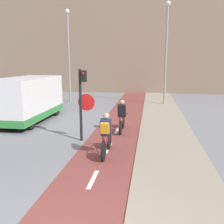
% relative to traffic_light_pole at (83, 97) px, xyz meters
% --- Properties ---
extents(building_row_background, '(60.00, 5.20, 12.32)m').
position_rel_traffic_light_pole_xyz_m(building_row_background, '(1.16, 18.57, 4.38)').
color(building_row_background, '#89705B').
rests_on(building_row_background, ground_plane).
extents(traffic_light_pole, '(0.67, 0.25, 2.87)m').
position_rel_traffic_light_pole_xyz_m(traffic_light_pole, '(0.00, 0.00, 0.00)').
color(traffic_light_pole, black).
rests_on(traffic_light_pole, ground_plane).
extents(street_lamp_far, '(0.36, 0.36, 7.03)m').
position_rel_traffic_light_pole_xyz_m(street_lamp_far, '(-3.71, 9.65, 2.49)').
color(street_lamp_far, gray).
rests_on(street_lamp_far, ground_plane).
extents(street_lamp_sidewalk, '(0.36, 0.36, 7.29)m').
position_rel_traffic_light_pole_xyz_m(street_lamp_sidewalk, '(3.68, 9.33, 2.63)').
color(street_lamp_sidewalk, gray).
rests_on(street_lamp_sidewalk, ground_plane).
extents(cyclist_near, '(0.46, 1.78, 1.48)m').
position_rel_traffic_light_pole_xyz_m(cyclist_near, '(1.19, -1.47, -1.08)').
color(cyclist_near, black).
rests_on(cyclist_near, ground_plane).
extents(cyclist_far, '(0.46, 1.75, 1.47)m').
position_rel_traffic_light_pole_xyz_m(cyclist_far, '(1.39, 1.55, -1.12)').
color(cyclist_far, black).
rests_on(cyclist_far, ground_plane).
extents(van, '(2.15, 4.94, 2.33)m').
position_rel_traffic_light_pole_xyz_m(van, '(-3.85, 2.88, -0.64)').
color(van, white).
rests_on(van, ground_plane).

